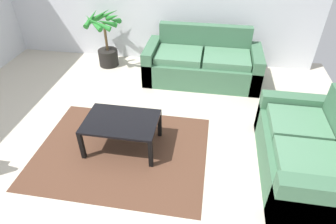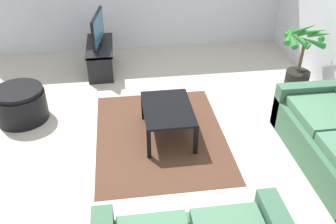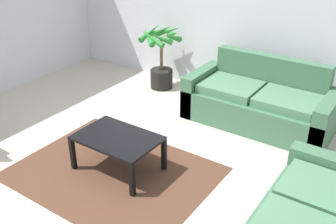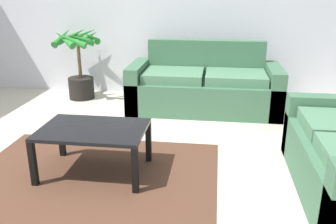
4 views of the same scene
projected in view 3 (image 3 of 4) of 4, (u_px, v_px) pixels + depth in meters
The scene contains 6 objects.
ground_plane at pixel (97, 181), 4.37m from camera, with size 6.60×6.60×0.00m, color beige.
wall_back at pixel (227, 9), 5.96m from camera, with size 6.00×0.06×2.70m, color silver.
couch_main at pixel (259, 104), 5.44m from camera, with size 2.00×0.90×0.90m.
coffee_table at pixel (117, 141), 4.41m from camera, with size 0.92×0.63×0.43m.
area_rug at pixel (114, 172), 4.51m from camera, with size 2.20×1.70×0.01m, color #513323.
potted_palm at pixel (161, 59), 6.48m from camera, with size 0.68×0.72×1.05m.
Camera 3 is at (2.64, -2.48, 2.68)m, focal length 41.91 mm.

